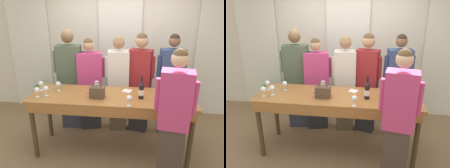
{
  "view_description": "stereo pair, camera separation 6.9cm",
  "coord_description": "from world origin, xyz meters",
  "views": [
    {
      "loc": [
        0.35,
        -2.93,
        2.25
      ],
      "look_at": [
        0.0,
        0.07,
        1.11
      ],
      "focal_mm": 35.0,
      "sensor_mm": 36.0,
      "label": 1
    },
    {
      "loc": [
        0.42,
        -2.93,
        2.25
      ],
      "look_at": [
        0.0,
        0.07,
        1.11
      ],
      "focal_mm": 35.0,
      "sensor_mm": 36.0,
      "label": 2
    }
  ],
  "objects": [
    {
      "name": "guest_pink_top",
      "position": [
        -0.47,
        0.67,
        0.85
      ],
      "size": [
        0.54,
        0.35,
        1.69
      ],
      "color": "#28282D",
      "rests_on": "ground_plane"
    },
    {
      "name": "wine_glass_center_left",
      "position": [
        -0.25,
        0.19,
        1.07
      ],
      "size": [
        0.08,
        0.08,
        0.15
      ],
      "color": "white",
      "rests_on": "tasting_bar"
    },
    {
      "name": "potted_plant",
      "position": [
        -1.7,
        1.21,
        0.32
      ],
      "size": [
        0.28,
        0.28,
        0.63
      ],
      "color": "#4C4C51",
      "rests_on": "ground_plane"
    },
    {
      "name": "tasting_bar",
      "position": [
        0.0,
        -0.03,
        0.85
      ],
      "size": [
        2.4,
        0.74,
        0.96
      ],
      "color": "#9E6633",
      "rests_on": "ground_plane"
    },
    {
      "name": "wine_glass_front_left",
      "position": [
        0.27,
        -0.32,
        1.07
      ],
      "size": [
        0.08,
        0.08,
        0.15
      ],
      "color": "white",
      "rests_on": "tasting_bar"
    },
    {
      "name": "guest_striped_shirt",
      "position": [
        0.42,
        0.67,
        0.94
      ],
      "size": [
        0.49,
        0.31,
        1.79
      ],
      "color": "#28282D",
      "rests_on": "ground_plane"
    },
    {
      "name": "guest_olive_jacket",
      "position": [
        -0.83,
        0.67,
        0.95
      ],
      "size": [
        0.55,
        0.29,
        1.84
      ],
      "color": "#383D51",
      "rests_on": "ground_plane"
    },
    {
      "name": "wine_glass_front_right",
      "position": [
        -1.06,
        -0.18,
        1.07
      ],
      "size": [
        0.08,
        0.08,
        0.15
      ],
      "color": "white",
      "rests_on": "tasting_bar"
    },
    {
      "name": "wine_glass_center_mid",
      "position": [
        -0.95,
        -0.12,
        1.07
      ],
      "size": [
        0.08,
        0.08,
        0.15
      ],
      "color": "white",
      "rests_on": "tasting_bar"
    },
    {
      "name": "ground_plane",
      "position": [
        0.0,
        0.0,
        0.0
      ],
      "size": [
        18.0,
        18.0,
        0.0
      ],
      "primitive_type": "plane",
      "color": "#846647"
    },
    {
      "name": "curtain_panel_right",
      "position": [
        1.92,
        1.48,
        1.34
      ],
      "size": [
        0.86,
        0.03,
        2.69
      ],
      "color": "white",
      "rests_on": "ground_plane"
    },
    {
      "name": "handbag",
      "position": [
        -0.19,
        -0.1,
        1.05
      ],
      "size": [
        0.21,
        0.14,
        0.24
      ],
      "color": "brown",
      "rests_on": "tasting_bar"
    },
    {
      "name": "wine_glass_front_mid",
      "position": [
        -1.11,
        0.07,
        1.07
      ],
      "size": [
        0.08,
        0.08,
        0.15
      ],
      "color": "white",
      "rests_on": "tasting_bar"
    },
    {
      "name": "guest_navy_coat",
      "position": [
        0.94,
        0.67,
        0.92
      ],
      "size": [
        0.51,
        0.26,
        1.79
      ],
      "color": "brown",
      "rests_on": "ground_plane"
    },
    {
      "name": "pen",
      "position": [
        -0.32,
        0.06,
        0.97
      ],
      "size": [
        0.13,
        0.06,
        0.01
      ],
      "color": "#193399",
      "rests_on": "tasting_bar"
    },
    {
      "name": "wine_bottle",
      "position": [
        0.43,
        -0.06,
        1.09
      ],
      "size": [
        0.07,
        0.07,
        0.33
      ],
      "color": "black",
      "rests_on": "tasting_bar"
    },
    {
      "name": "curtain_panel_center",
      "position": [
        0.0,
        1.48,
        1.34
      ],
      "size": [
        0.86,
        0.03,
        2.69
      ],
      "color": "white",
      "rests_on": "ground_plane"
    },
    {
      "name": "host_pouring",
      "position": [
        0.8,
        -0.64,
        0.94
      ],
      "size": [
        0.47,
        0.27,
        1.81
      ],
      "color": "#473833",
      "rests_on": "ground_plane"
    },
    {
      "name": "wall_back",
      "position": [
        0.0,
        1.54,
        1.4
      ],
      "size": [
        12.0,
        0.06,
        2.8
      ],
      "color": "silver",
      "rests_on": "ground_plane"
    },
    {
      "name": "guest_cream_sweater",
      "position": [
        0.04,
        0.67,
        0.9
      ],
      "size": [
        0.47,
        0.28,
        1.75
      ],
      "color": "brown",
      "rests_on": "ground_plane"
    },
    {
      "name": "wine_glass_center_right",
      "position": [
        -0.84,
        0.09,
        1.07
      ],
      "size": [
        0.08,
        0.08,
        0.15
      ],
      "color": "white",
      "rests_on": "tasting_bar"
    },
    {
      "name": "curtain_panel_left",
      "position": [
        -1.92,
        1.48,
        1.34
      ],
      "size": [
        0.86,
        0.03,
        2.69
      ],
      "color": "white",
      "rests_on": "ground_plane"
    },
    {
      "name": "napkin",
      "position": [
        0.22,
        0.2,
        0.97
      ],
      "size": [
        0.17,
        0.17,
        0.0
      ],
      "color": "white",
      "rests_on": "tasting_bar"
    }
  ]
}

